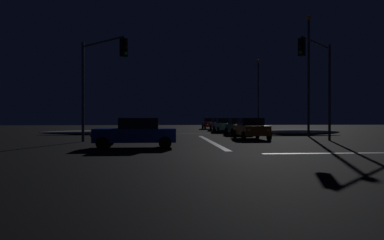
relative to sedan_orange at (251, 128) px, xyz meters
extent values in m
cube|color=black|center=(-3.33, -10.37, -0.85)|extent=(120.00, 120.00, 0.10)
cube|color=white|center=(-3.33, -2.34, -0.80)|extent=(0.35, 13.72, 0.01)
cube|color=yellow|center=(-3.33, 9.26, -0.80)|extent=(22.00, 0.15, 0.01)
ellipsoid|color=white|center=(-12.16, 7.50, -0.60)|extent=(11.69, 1.50, 0.40)
ellipsoid|color=white|center=(5.49, 5.00, -0.52)|extent=(7.95, 1.50, 0.56)
cube|color=#C66014|center=(0.00, -0.04, -0.13)|extent=(1.80, 4.20, 0.70)
cube|color=black|center=(0.00, 0.16, 0.49)|extent=(1.60, 2.00, 0.55)
cylinder|color=black|center=(0.90, -1.59, -0.48)|extent=(0.22, 0.64, 0.64)
cylinder|color=black|center=(-0.90, -1.59, -0.48)|extent=(0.22, 0.64, 0.64)
cylinder|color=black|center=(0.90, 1.51, -0.48)|extent=(0.22, 0.64, 0.64)
cylinder|color=black|center=(-0.90, 1.51, -0.48)|extent=(0.22, 0.64, 0.64)
sphere|color=#F9EFC6|center=(0.65, -2.16, -0.08)|extent=(0.22, 0.22, 0.22)
sphere|color=#F9EFC6|center=(-0.65, -2.16, -0.08)|extent=(0.22, 0.22, 0.22)
cube|color=#14512D|center=(0.42, 6.15, -0.13)|extent=(1.80, 4.20, 0.70)
cube|color=black|center=(0.42, 6.35, 0.49)|extent=(1.60, 2.00, 0.55)
cylinder|color=black|center=(1.32, 4.60, -0.48)|extent=(0.22, 0.64, 0.64)
cylinder|color=black|center=(-0.48, 4.60, -0.48)|extent=(0.22, 0.64, 0.64)
cylinder|color=black|center=(1.32, 7.70, -0.48)|extent=(0.22, 0.64, 0.64)
cylinder|color=black|center=(-0.48, 7.70, -0.48)|extent=(0.22, 0.64, 0.64)
sphere|color=#F9EFC6|center=(1.07, 4.03, -0.08)|extent=(0.22, 0.22, 0.22)
sphere|color=#F9EFC6|center=(-0.23, 4.03, -0.08)|extent=(0.22, 0.22, 0.22)
cube|color=silver|center=(0.04, 11.79, -0.13)|extent=(1.80, 4.20, 0.70)
cube|color=black|center=(0.04, 11.99, 0.49)|extent=(1.60, 2.00, 0.55)
cylinder|color=black|center=(0.94, 10.24, -0.48)|extent=(0.22, 0.64, 0.64)
cylinder|color=black|center=(-0.86, 10.24, -0.48)|extent=(0.22, 0.64, 0.64)
cylinder|color=black|center=(0.94, 13.34, -0.48)|extent=(0.22, 0.64, 0.64)
cylinder|color=black|center=(-0.86, 13.34, -0.48)|extent=(0.22, 0.64, 0.64)
sphere|color=#F9EFC6|center=(0.69, 9.67, -0.08)|extent=(0.22, 0.22, 0.22)
sphere|color=#F9EFC6|center=(-0.61, 9.67, -0.08)|extent=(0.22, 0.22, 0.22)
cube|color=#B7B7BC|center=(0.32, 17.08, -0.13)|extent=(1.80, 4.20, 0.70)
cube|color=black|center=(0.32, 17.28, 0.49)|extent=(1.60, 2.00, 0.55)
cylinder|color=black|center=(1.22, 15.53, -0.48)|extent=(0.22, 0.64, 0.64)
cylinder|color=black|center=(-0.58, 15.53, -0.48)|extent=(0.22, 0.64, 0.64)
cylinder|color=black|center=(1.22, 18.63, -0.48)|extent=(0.22, 0.64, 0.64)
cylinder|color=black|center=(-0.58, 18.63, -0.48)|extent=(0.22, 0.64, 0.64)
sphere|color=#F9EFC6|center=(0.97, 14.96, -0.08)|extent=(0.22, 0.22, 0.22)
sphere|color=#F9EFC6|center=(-0.33, 14.96, -0.08)|extent=(0.22, 0.22, 0.22)
cube|color=maroon|center=(-0.09, 23.10, -0.13)|extent=(1.80, 4.20, 0.70)
cube|color=black|center=(-0.09, 23.30, 0.49)|extent=(1.60, 2.00, 0.55)
cylinder|color=black|center=(0.81, 21.55, -0.48)|extent=(0.22, 0.64, 0.64)
cylinder|color=black|center=(-0.99, 21.55, -0.48)|extent=(0.22, 0.64, 0.64)
cylinder|color=black|center=(0.81, 24.65, -0.48)|extent=(0.22, 0.64, 0.64)
cylinder|color=black|center=(-0.99, 24.65, -0.48)|extent=(0.22, 0.64, 0.64)
sphere|color=#F9EFC6|center=(0.56, 20.98, -0.08)|extent=(0.22, 0.22, 0.22)
sphere|color=#F9EFC6|center=(-0.74, 20.98, -0.08)|extent=(0.22, 0.22, 0.22)
cube|color=navy|center=(-7.87, -6.94, -0.13)|extent=(4.20, 1.80, 0.70)
cube|color=black|center=(-7.67, -6.94, 0.49)|extent=(2.00, 1.60, 0.55)
cylinder|color=black|center=(-9.42, -7.84, -0.48)|extent=(0.64, 0.22, 0.64)
cylinder|color=black|center=(-9.42, -6.04, -0.48)|extent=(0.64, 0.22, 0.64)
cylinder|color=black|center=(-6.32, -7.84, -0.48)|extent=(0.64, 0.22, 0.64)
cylinder|color=black|center=(-6.32, -6.04, -0.48)|extent=(0.64, 0.22, 0.64)
sphere|color=#F9EFC6|center=(-9.99, -7.59, -0.08)|extent=(0.22, 0.22, 0.22)
sphere|color=#F9EFC6|center=(-9.99, -6.29, -0.08)|extent=(0.22, 0.22, 0.22)
cylinder|color=#4C4C51|center=(-11.76, -1.94, 2.48)|extent=(0.18, 0.18, 6.57)
cylinder|color=#4C4C51|center=(-10.24, -3.46, 5.47)|extent=(3.12, 3.12, 0.12)
cube|color=black|center=(-8.73, -4.97, 4.85)|extent=(0.46, 0.46, 1.05)
sphere|color=black|center=(-8.61, -5.09, 5.19)|extent=(0.22, 0.22, 0.22)
sphere|color=black|center=(-8.61, -5.09, 4.85)|extent=(0.22, 0.22, 0.22)
sphere|color=green|center=(-8.61, -5.09, 4.50)|extent=(0.22, 0.22, 0.22)
cylinder|color=#4C4C51|center=(5.09, -1.94, 2.54)|extent=(0.18, 0.18, 6.69)
cylinder|color=#4C4C51|center=(3.41, -3.62, 5.59)|extent=(3.44, 3.44, 0.12)
cube|color=black|center=(1.73, -5.30, 4.96)|extent=(0.46, 0.46, 1.05)
sphere|color=black|center=(1.62, -5.41, 5.31)|extent=(0.22, 0.22, 0.22)
sphere|color=black|center=(1.62, -5.41, 4.96)|extent=(0.22, 0.22, 0.22)
sphere|color=green|center=(1.62, -5.41, 4.62)|extent=(0.22, 0.22, 0.22)
cylinder|color=#424247|center=(5.79, 3.26, 4.15)|extent=(0.20, 0.20, 9.90)
sphere|color=#F9AD47|center=(5.79, 3.26, 9.28)|extent=(0.44, 0.44, 0.44)
cylinder|color=#424247|center=(5.79, 19.26, 3.62)|extent=(0.20, 0.20, 8.85)
sphere|color=#F9AD47|center=(5.79, 19.26, 8.23)|extent=(0.44, 0.44, 0.44)
camera|label=1|loc=(-6.26, -25.12, 0.77)|focal=32.20mm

